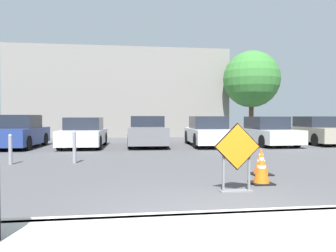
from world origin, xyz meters
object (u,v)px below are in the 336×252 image
object	(u,v)px
parked_car_nearest	(17,133)
bollard_nearest	(74,146)
parked_car_fourth	(208,132)
parked_car_sixth	(317,131)
parked_car_fifth	(267,132)
parked_car_third	(147,132)
parked_car_second	(84,133)
traffic_cone_nearest	(262,167)
road_closed_sign	(237,154)
bollard_second	(10,148)
traffic_cone_second	(261,162)

from	to	relation	value
parked_car_nearest	bollard_nearest	distance (m)	6.50
parked_car_fourth	parked_car_sixth	size ratio (longest dim) A/B	1.00
parked_car_fifth	parked_car_fourth	bearing A→B (deg)	-4.80
parked_car_nearest	bollard_nearest	size ratio (longest dim) A/B	4.07
parked_car_third	parked_car_sixth	xyz separation A→B (m)	(9.07, 0.02, -0.02)
parked_car_sixth	bollard_nearest	size ratio (longest dim) A/B	4.37
parked_car_second	parked_car_fifth	xyz separation A→B (m)	(9.07, -0.19, 0.01)
traffic_cone_nearest	bollard_nearest	distance (m)	5.82
traffic_cone_nearest	parked_car_third	world-z (taller)	parked_car_third
parked_car_nearest	road_closed_sign	bearing A→B (deg)	128.23
bollard_nearest	parked_car_nearest	bearing A→B (deg)	121.19
parked_car_nearest	parked_car_fourth	size ratio (longest dim) A/B	0.93
parked_car_nearest	parked_car_sixth	distance (m)	15.12
parked_car_second	parked_car_third	xyz separation A→B (m)	(3.02, 0.24, 0.05)
parked_car_second	bollard_second	bearing A→B (deg)	76.76
road_closed_sign	traffic_cone_second	size ratio (longest dim) A/B	1.97
traffic_cone_nearest	parked_car_fourth	world-z (taller)	parked_car_fourth
parked_car_nearest	parked_car_fifth	bearing A→B (deg)	-178.36
parked_car_third	parked_car_sixth	distance (m)	9.07
parked_car_nearest	bollard_second	world-z (taller)	parked_car_nearest
traffic_cone_nearest	parked_car_fifth	size ratio (longest dim) A/B	0.18
road_closed_sign	parked_car_nearest	size ratio (longest dim) A/B	0.32
road_closed_sign	parked_car_fourth	bearing A→B (deg)	78.29
traffic_cone_nearest	parked_car_second	xyz separation A→B (m)	(-4.81, 9.21, 0.29)
parked_car_second	bollard_nearest	xyz separation A→B (m)	(0.34, -5.48, -0.11)
parked_car_third	parked_car_sixth	bearing A→B (deg)	-177.52
parked_car_nearest	traffic_cone_second	bearing A→B (deg)	138.20
parked_car_second	parked_car_nearest	bearing A→B (deg)	0.86
parked_car_nearest	parked_car_sixth	size ratio (longest dim) A/B	0.93
traffic_cone_nearest	parked_car_nearest	world-z (taller)	parked_car_nearest
parked_car_fourth	bollard_nearest	bearing A→B (deg)	46.09
parked_car_nearest	bollard_second	distance (m)	5.76
parked_car_sixth	traffic_cone_nearest	bearing A→B (deg)	54.16
road_closed_sign	parked_car_second	bearing A→B (deg)	112.14
parked_car_fourth	bollard_nearest	distance (m)	7.86
parked_car_second	parked_car_fifth	size ratio (longest dim) A/B	0.99
traffic_cone_second	parked_car_fifth	distance (m)	8.81
parked_car_nearest	parked_car_third	distance (m)	6.05
road_closed_sign	parked_car_third	size ratio (longest dim) A/B	0.29
parked_car_nearest	traffic_cone_nearest	bearing A→B (deg)	133.10
parked_car_second	parked_car_sixth	world-z (taller)	parked_car_sixth
traffic_cone_second	parked_car_sixth	size ratio (longest dim) A/B	0.15
traffic_cone_nearest	parked_car_fifth	bearing A→B (deg)	64.69
road_closed_sign	parked_car_fourth	size ratio (longest dim) A/B	0.30
traffic_cone_second	parked_car_nearest	xyz separation A→B (m)	(-8.29, 8.22, 0.37)
parked_car_second	bollard_nearest	bearing A→B (deg)	96.06
road_closed_sign	traffic_cone_nearest	distance (m)	1.10
parked_car_sixth	parked_car_third	bearing A→B (deg)	1.87
parked_car_nearest	parked_car_fifth	xyz separation A→B (m)	(12.10, -0.28, -0.04)
traffic_cone_nearest	parked_car_second	world-z (taller)	parked_car_second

